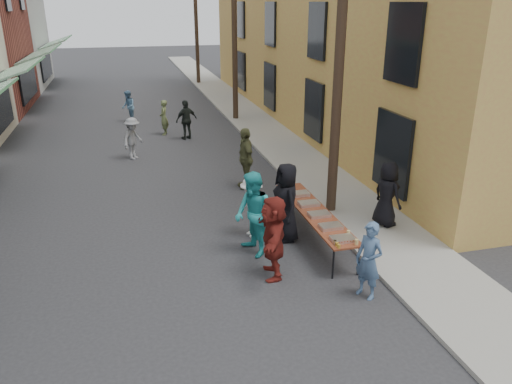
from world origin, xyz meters
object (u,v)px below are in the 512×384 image
utility_pole_far (196,17)px  server (387,194)px  utility_pole_mid (234,24)px  utility_pole_near (340,45)px  guest_front_a (286,202)px  catering_tray_sausage (343,239)px  guest_front_c (253,215)px  serving_table (314,213)px

utility_pole_far → server: size_ratio=5.32×
server → utility_pole_mid: bearing=-12.4°
utility_pole_near → guest_front_a: utility_pole_near is taller
utility_pole_mid → utility_pole_far: bearing=90.0°
utility_pole_near → catering_tray_sausage: bearing=-109.1°
utility_pole_near → guest_front_c: 4.78m
utility_pole_far → utility_pole_near: bearing=-90.0°
utility_pole_near → server: bearing=-54.3°
utility_pole_mid → guest_front_a: 13.82m
serving_table → guest_front_c: guest_front_c is taller
serving_table → guest_front_c: bearing=-167.5°
catering_tray_sausage → server: server is taller
guest_front_a → guest_front_c: guest_front_c is taller
utility_pole_near → utility_pole_mid: same height
utility_pole_far → server: 25.57m
utility_pole_far → serving_table: (-1.07, -25.44, -3.79)m
catering_tray_sausage → guest_front_a: bearing=110.0°
guest_front_c → utility_pole_far: bearing=161.2°
utility_pole_mid → utility_pole_far: size_ratio=1.00×
catering_tray_sausage → guest_front_a: (-0.67, 1.83, 0.19)m
utility_pole_mid → serving_table: bearing=-94.5°
catering_tray_sausage → utility_pole_far: bearing=87.7°
guest_front_a → guest_front_c: 1.11m
serving_table → guest_front_c: 1.70m
catering_tray_sausage → guest_front_c: (-1.63, 1.29, 0.20)m
guest_front_a → guest_front_c: size_ratio=0.99×
catering_tray_sausage → server: (2.01, 1.78, 0.16)m
guest_front_a → utility_pole_near: bearing=122.1°
utility_pole_far → serving_table: bearing=-92.4°
guest_front_c → server: (3.64, 0.49, -0.04)m
server → utility_pole_far: bearing=-14.4°
catering_tray_sausage → guest_front_c: size_ratio=0.25×
utility_pole_far → catering_tray_sausage: 27.36m
utility_pole_far → catering_tray_sausage: (-1.07, -27.09, -3.71)m
utility_pole_far → server: (0.94, -25.31, -3.55)m
guest_front_a → server: (2.67, -0.05, -0.03)m
catering_tray_sausage → guest_front_c: guest_front_c is taller
utility_pole_mid → serving_table: utility_pole_mid is taller
utility_pole_mid → serving_table: (-1.07, -13.44, -3.79)m
catering_tray_sausage → guest_front_a: size_ratio=0.26×
utility_pole_near → server: (0.94, -1.31, -3.55)m
serving_table → guest_front_a: guest_front_a is taller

